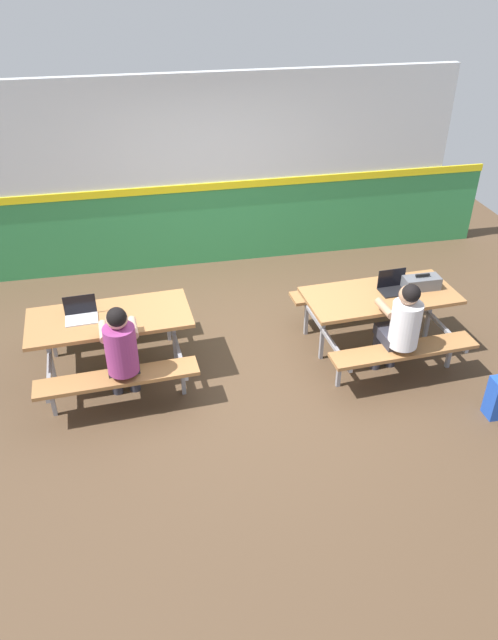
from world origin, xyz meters
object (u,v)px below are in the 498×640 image
object	(u,v)px
laptop_dark	(393,287)
laptop_silver	(81,314)
picnic_table_left	(111,330)
student_further	(401,324)
toolbox_grey	(421,283)
picnic_table_right	(379,307)
student_nearer	(121,349)

from	to	relation	value
laptop_dark	laptop_silver	bearing A→B (deg)	178.19
laptop_silver	picnic_table_left	bearing A→B (deg)	-4.64
student_further	toolbox_grey	distance (m)	0.76
picnic_table_left	student_further	distance (m)	2.96
picnic_table_right	student_further	distance (m)	0.57
toolbox_grey	student_nearer	bearing A→B (deg)	-172.14
picnic_table_right	toolbox_grey	bearing A→B (deg)	3.28
student_nearer	laptop_silver	bearing A→B (deg)	123.18
picnic_table_right	student_further	size ratio (longest dim) A/B	1.40
laptop_silver	laptop_dark	world-z (taller)	same
student_further	picnic_table_right	bearing A→B (deg)	89.33
student_further	toolbox_grey	bearing A→B (deg)	50.69
student_further	toolbox_grey	xyz separation A→B (m)	(0.48, 0.59, 0.10)
picnic_table_right	student_nearer	xyz separation A→B (m)	(-2.78, -0.42, 0.13)
student_nearer	toolbox_grey	bearing A→B (deg)	7.86
picnic_table_left	laptop_dark	xyz separation A→B (m)	(3.05, -0.08, 0.21)
picnic_table_right	laptop_dark	distance (m)	0.27
picnic_table_right	picnic_table_left	bearing A→B (deg)	177.43
picnic_table_left	student_further	size ratio (longest dim) A/B	1.40
student_nearer	laptop_silver	size ratio (longest dim) A/B	3.63
student_nearer	picnic_table_left	bearing A→B (deg)	100.70
student_nearer	laptop_dark	distance (m)	2.98
picnic_table_right	toolbox_grey	distance (m)	0.53
student_nearer	toolbox_grey	world-z (taller)	student_nearer
student_nearer	student_further	distance (m)	2.78
picnic_table_left	toolbox_grey	xyz separation A→B (m)	(3.36, -0.10, 0.24)
laptop_dark	toolbox_grey	distance (m)	0.31
student_further	laptop_dark	xyz separation A→B (m)	(0.17, 0.60, 0.08)
picnic_table_right	laptop_dark	size ratio (longest dim) A/B	5.08
student_nearer	laptop_dark	bearing A→B (deg)	9.05
laptop_silver	toolbox_grey	size ratio (longest dim) A/B	0.83
student_further	laptop_silver	size ratio (longest dim) A/B	3.63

